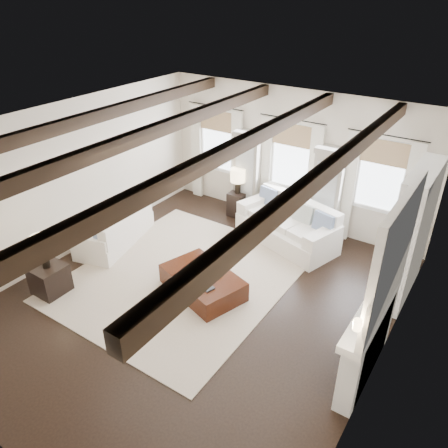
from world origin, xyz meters
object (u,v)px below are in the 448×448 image
Objects in this scene: sofa_left at (117,229)px; side_table_back at (238,204)px; ottoman at (203,283)px; sofa_back at (289,226)px; side_table_front at (50,279)px.

sofa_left is 3.51× the size of side_table_back.
sofa_left is 3.04m from side_table_back.
sofa_left is at bearing -120.09° from side_table_back.
ottoman is 2.54× the size of side_table_back.
sofa_back is at bearing 96.65° from ottoman.
ottoman is at bearing -101.12° from sofa_back.
sofa_back is at bearing 34.90° from sofa_left.
sofa_back is 2.64m from ottoman.
ottoman is (-0.51, -2.59, -0.19)m from sofa_back.
side_table_front is at bearing -128.44° from ottoman.
sofa_left is 2.68m from ottoman.
sofa_back is at bearing -14.79° from side_table_back.
side_table_back is at bearing 59.91° from sofa_left.
ottoman is at bearing 33.78° from side_table_front.
side_table_back is at bearing 74.67° from side_table_front.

